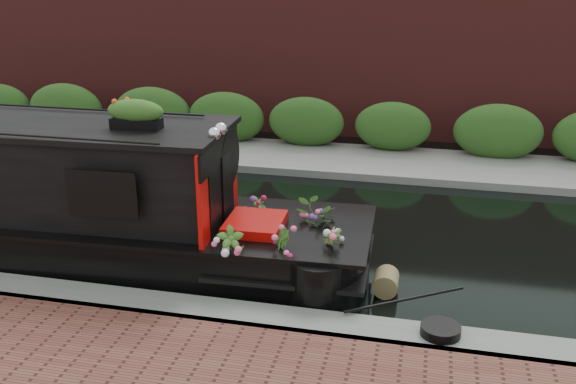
# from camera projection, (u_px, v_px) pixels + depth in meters

# --- Properties ---
(ground) EXTENTS (80.00, 80.00, 0.00)m
(ground) POSITION_uv_depth(u_px,v_px,m) (257.00, 228.00, 11.53)
(ground) COLOR black
(ground) RESTS_ON ground
(near_bank_coping) EXTENTS (40.00, 0.60, 0.50)m
(near_bank_coping) POSITION_uv_depth(u_px,v_px,m) (191.00, 323.00, 8.51)
(near_bank_coping) COLOR slate
(near_bank_coping) RESTS_ON ground
(far_bank_path) EXTENTS (40.00, 2.40, 0.34)m
(far_bank_path) POSITION_uv_depth(u_px,v_px,m) (304.00, 161.00, 15.38)
(far_bank_path) COLOR slate
(far_bank_path) RESTS_ON ground
(far_hedge) EXTENTS (40.00, 1.10, 2.80)m
(far_hedge) POSITION_uv_depth(u_px,v_px,m) (311.00, 151.00, 16.21)
(far_hedge) COLOR #274F1A
(far_hedge) RESTS_ON ground
(far_brick_wall) EXTENTS (40.00, 1.00, 8.00)m
(far_brick_wall) POSITION_uv_depth(u_px,v_px,m) (325.00, 131.00, 18.14)
(far_brick_wall) COLOR #58201E
(far_brick_wall) RESTS_ON ground
(rope_fender) EXTENTS (0.35, 0.44, 0.35)m
(rope_fender) POSITION_uv_depth(u_px,v_px,m) (386.00, 282.00, 9.22)
(rope_fender) COLOR olive
(rope_fender) RESTS_ON ground
(coiled_mooring_rope) EXTENTS (0.49, 0.49, 0.12)m
(coiled_mooring_rope) POSITION_uv_depth(u_px,v_px,m) (441.00, 330.00, 7.77)
(coiled_mooring_rope) COLOR black
(coiled_mooring_rope) RESTS_ON near_bank_coping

